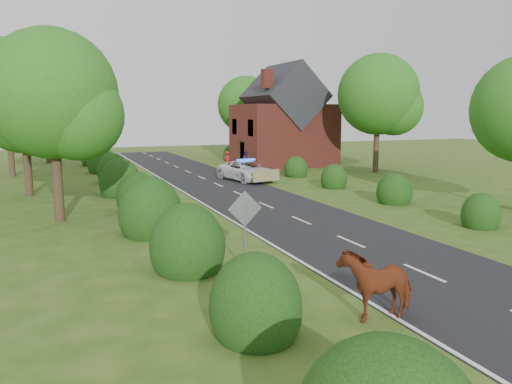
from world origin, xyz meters
name	(u,v)px	position (x,y,z in m)	size (l,w,h in m)	color
ground	(424,273)	(0.00, 0.00, 0.00)	(120.00, 120.00, 0.00)	#2C5014
road	(245,196)	(0.00, 15.00, 0.01)	(6.00, 70.00, 0.02)	black
road_markings	(231,204)	(-1.60, 12.93, 0.03)	(4.96, 70.00, 0.01)	white
hedgerow_left	(140,201)	(-6.51, 11.69, 0.75)	(2.75, 50.41, 3.00)	black
hedgerow_right	(380,190)	(6.60, 11.21, 0.55)	(2.10, 45.78, 2.10)	black
tree_left_a	(59,100)	(-9.75, 11.86, 5.34)	(5.74, 5.60, 8.38)	#332316
tree_left_b	(28,108)	(-11.25, 19.86, 5.04)	(5.74, 5.60, 8.07)	#332316
tree_left_c	(10,88)	(-12.70, 29.83, 6.53)	(6.97, 6.80, 10.22)	#332316
tree_left_d	(48,103)	(-10.23, 39.85, 5.64)	(6.15, 6.00, 8.89)	#332316
tree_right_b	(382,98)	(14.29, 21.84, 5.94)	(6.56, 6.40, 9.40)	#332316
tree_right_c	(249,107)	(9.27, 37.85, 5.34)	(6.15, 6.00, 8.58)	#332316
road_sign	(245,220)	(-5.00, 2.00, 1.65)	(1.06, 0.08, 2.53)	gray
house	(283,124)	(9.49, 30.00, 3.79)	(8.00, 7.40, 9.17)	maroon
cow	(376,287)	(-3.23, -2.05, 0.69)	(1.03, 1.96, 1.39)	#592717
police_van	(246,171)	(2.50, 21.28, 0.70)	(3.20, 5.42, 1.55)	silver
pedestrian_red	(227,162)	(2.67, 25.89, 0.88)	(0.64, 0.42, 1.76)	maroon
pedestrian_purple	(245,160)	(4.76, 27.33, 0.82)	(0.80, 0.62, 1.64)	#3D1C52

